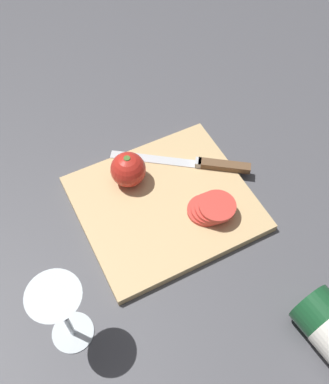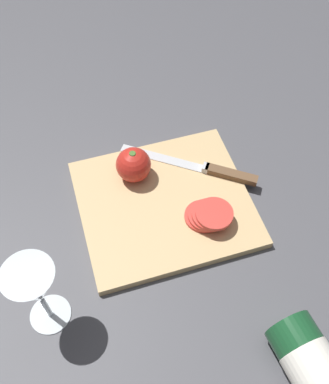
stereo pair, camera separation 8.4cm
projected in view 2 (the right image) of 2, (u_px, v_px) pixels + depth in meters
The scene contains 6 objects.
ground_plane at pixel (156, 222), 0.86m from camera, with size 3.00×3.00×0.00m, color #4C4C51.
cutting_board at pixel (164, 203), 0.87m from camera, with size 0.32×0.29×0.02m.
wine_glass at pixel (35, 289), 0.66m from camera, with size 0.08×0.08×0.16m.
whole_tomato at pixel (133, 165), 0.87m from camera, with size 0.07×0.07×0.07m.
knife at pixel (216, 171), 0.90m from camera, with size 0.24×0.18×0.01m.
tomato_slice_stack_near at pixel (208, 215), 0.83m from camera, with size 0.08×0.08×0.03m.
Camera 2 is at (-0.11, -0.43, 0.74)m, focal length 42.00 mm.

